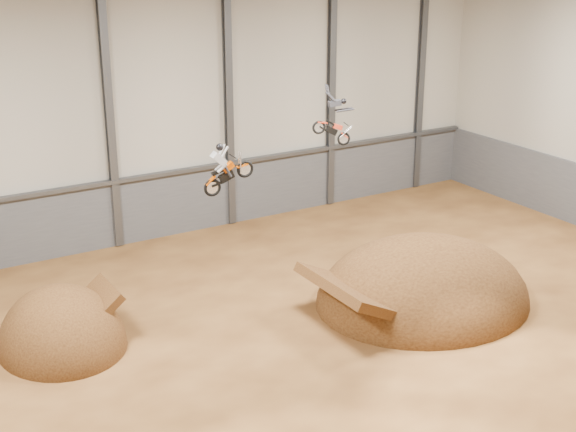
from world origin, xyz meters
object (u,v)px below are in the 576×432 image
object	(u,v)px
takeoff_ramp	(63,346)
fmx_rider_a	(232,161)
fmx_rider_b	(329,115)
landing_ramp	(422,302)

from	to	relation	value
takeoff_ramp	fmx_rider_a	bearing A→B (deg)	-14.14
takeoff_ramp	fmx_rider_a	xyz separation A→B (m)	(6.85, -1.73, 7.08)
fmx_rider_a	fmx_rider_b	xyz separation A→B (m)	(5.08, 0.74, 1.13)
takeoff_ramp	landing_ramp	world-z (taller)	landing_ramp
takeoff_ramp	fmx_rider_b	world-z (taller)	fmx_rider_b
takeoff_ramp	landing_ramp	bearing A→B (deg)	-15.78
fmx_rider_b	fmx_rider_a	bearing A→B (deg)	-154.16
takeoff_ramp	landing_ramp	size ratio (longest dim) A/B	0.58
landing_ramp	takeoff_ramp	bearing A→B (deg)	164.22
landing_ramp	fmx_rider_b	distance (m)	9.33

